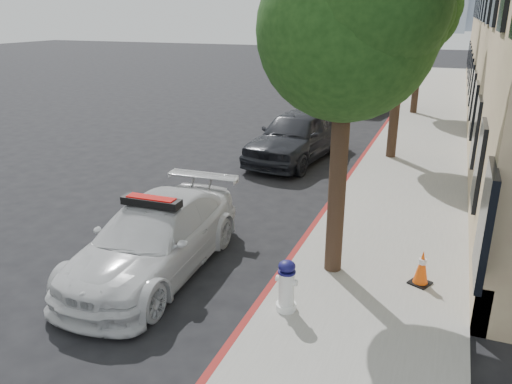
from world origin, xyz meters
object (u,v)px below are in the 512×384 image
at_px(traffic_cone, 422,267).
at_px(parked_car_far, 362,95).
at_px(parked_car_mid, 297,135).
at_px(fire_hydrant, 286,286).
at_px(police_car, 154,238).

bearing_deg(traffic_cone, parked_car_far, 103.58).
xyz_separation_m(parked_car_mid, parked_car_far, (0.37, 9.59, -0.11)).
relative_size(parked_car_mid, parked_car_far, 1.12).
height_order(parked_car_far, traffic_cone, parked_car_far).
relative_size(fire_hydrant, traffic_cone, 1.36).
height_order(parked_car_mid, parked_car_far, parked_car_mid).
height_order(police_car, traffic_cone, police_car).
relative_size(police_car, fire_hydrant, 5.41).
distance_m(parked_car_mid, parked_car_far, 9.60).
height_order(parked_car_mid, fire_hydrant, parked_car_mid).
xyz_separation_m(police_car, fire_hydrant, (2.71, -0.55, -0.10)).
xyz_separation_m(parked_car_mid, traffic_cone, (4.37, -6.97, -0.35)).
bearing_deg(parked_car_far, traffic_cone, -76.59).
bearing_deg(parked_car_far, fire_hydrant, -83.52).
distance_m(parked_car_mid, traffic_cone, 8.24).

